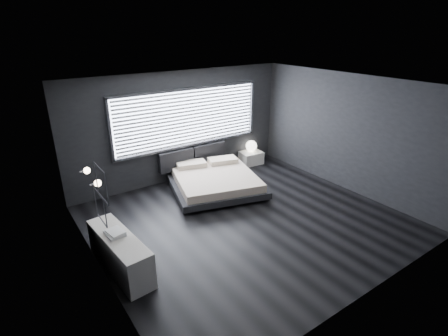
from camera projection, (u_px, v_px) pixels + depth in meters
room at (249, 158)px, 6.82m from camera, size 6.04×6.00×2.80m
window at (189, 118)px, 8.90m from camera, size 4.14×0.09×1.52m
headboard at (193, 156)px, 9.27m from camera, size 1.96×0.16×0.52m
sconce_near at (97, 183)px, 5.27m from camera, size 0.18×0.11×0.11m
sconce_far at (87, 171)px, 5.72m from camera, size 0.18×0.11×0.11m
wall_art_upper at (101, 183)px, 4.67m from camera, size 0.01×0.48×0.48m
wall_art_lower at (100, 207)px, 5.04m from camera, size 0.01×0.48×0.48m
bed at (215, 181)px, 8.60m from camera, size 2.56×2.50×0.54m
nightstand at (251, 158)px, 10.30m from camera, size 0.67×0.58×0.36m
orb_lamp at (251, 146)px, 10.22m from camera, size 0.33×0.33×0.33m
dresser at (120, 253)px, 5.77m from camera, size 0.59×1.65×0.65m
book_stack at (115, 233)px, 5.68m from camera, size 0.29×0.37×0.07m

